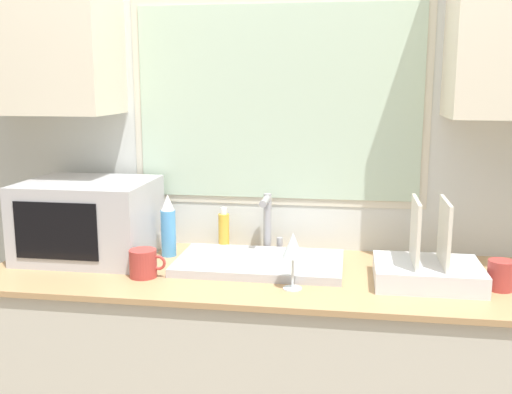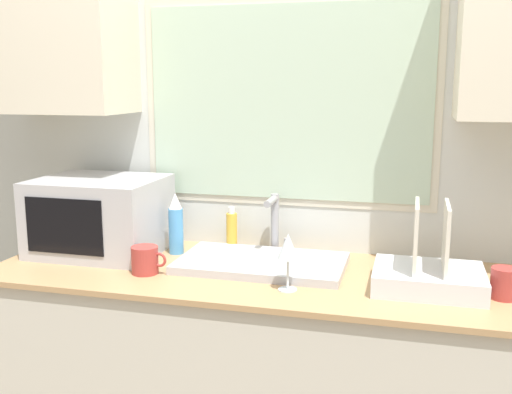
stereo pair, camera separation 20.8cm
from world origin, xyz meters
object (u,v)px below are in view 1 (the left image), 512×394
Objects in this scene: faucet at (268,219)px; dish_rack at (428,268)px; mug_near_sink at (144,263)px; wine_glass at (293,247)px; spray_bottle at (168,226)px; soap_bottle at (224,231)px; microwave at (89,219)px.

dish_rack is (0.59, -0.29, -0.08)m from faucet.
wine_glass is (0.53, -0.04, 0.09)m from mug_near_sink.
spray_bottle is (-0.97, 0.18, 0.06)m from dish_rack.
wine_glass is at bearing -52.32° from soap_bottle.
faucet is 1.82× the size of mug_near_sink.
soap_bottle is at bearing 60.64° from mug_near_sink.
dish_rack reaches higher than wine_glass.
faucet is at bearing 154.03° from dish_rack.
microwave is at bearing -166.82° from faucet.
spray_bottle reaches higher than soap_bottle.
dish_rack is at bearing -10.73° from spray_bottle.
spray_bottle is 1.38× the size of soap_bottle.
dish_rack is at bearing 15.76° from wine_glass.
spray_bottle is at bearing -152.44° from soap_bottle.
microwave is at bearing -162.17° from soap_bottle.
microwave is 2.71× the size of soap_bottle.
microwave is 2.51× the size of wine_glass.
mug_near_sink is at bearing -136.46° from faucet.
microwave reaches higher than spray_bottle.
faucet is at bearing 108.67° from wine_glass.
mug_near_sink is at bearing -175.09° from dish_rack.
faucet reaches higher than wine_glass.
dish_rack is at bearing 4.91° from mug_near_sink.
wine_glass is (0.52, -0.31, 0.03)m from spray_bottle.
faucet is at bearing -0.48° from soap_bottle.
faucet is at bearing 43.54° from mug_near_sink.
microwave is 1.28m from dish_rack.
spray_bottle is 0.28m from mug_near_sink.
dish_rack is 0.98m from mug_near_sink.
wine_glass reaches higher than soap_bottle.
mug_near_sink is (-0.98, -0.08, -0.01)m from dish_rack.
microwave reaches higher than wine_glass.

